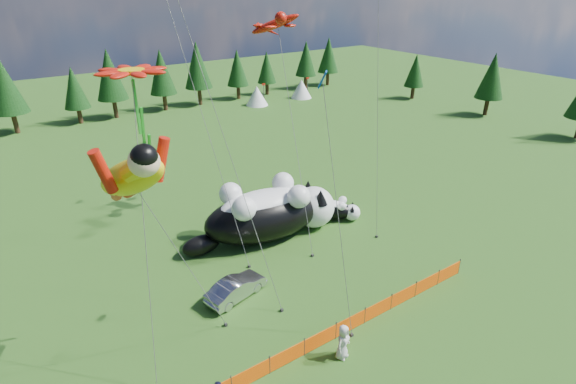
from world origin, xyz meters
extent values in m
plane|color=#103A0A|center=(0.00, 0.00, 0.00)|extent=(160.00, 160.00, 0.00)
cylinder|color=#262626|center=(-3.00, -3.00, 0.55)|extent=(0.06, 0.06, 1.10)
cylinder|color=#262626|center=(-1.00, -3.00, 0.55)|extent=(0.06, 0.06, 1.10)
cylinder|color=#262626|center=(1.00, -3.00, 0.55)|extent=(0.06, 0.06, 1.10)
cylinder|color=#262626|center=(3.00, -3.00, 0.55)|extent=(0.06, 0.06, 1.10)
cylinder|color=#262626|center=(5.00, -3.00, 0.55)|extent=(0.06, 0.06, 1.10)
cylinder|color=#262626|center=(7.00, -3.00, 0.55)|extent=(0.06, 0.06, 1.10)
cylinder|color=#262626|center=(9.00, -3.00, 0.55)|extent=(0.06, 0.06, 1.10)
cylinder|color=#262626|center=(11.00, -3.00, 0.55)|extent=(0.06, 0.06, 1.10)
cube|color=#FF5305|center=(-4.00, -3.00, 0.50)|extent=(2.00, 0.04, 0.90)
cube|color=#FF5305|center=(-2.00, -3.00, 0.50)|extent=(2.00, 0.04, 0.90)
cube|color=#FF5305|center=(0.00, -3.00, 0.50)|extent=(2.00, 0.04, 0.90)
cube|color=#FF5305|center=(2.00, -3.00, 0.50)|extent=(2.00, 0.04, 0.90)
cube|color=#FF5305|center=(4.00, -3.00, 0.50)|extent=(2.00, 0.04, 0.90)
cube|color=#FF5305|center=(6.00, -3.00, 0.50)|extent=(2.00, 0.04, 0.90)
cube|color=#FF5305|center=(8.00, -3.00, 0.50)|extent=(2.00, 0.04, 0.90)
cube|color=#FF5305|center=(10.00, -3.00, 0.50)|extent=(2.00, 0.04, 0.90)
ellipsoid|color=black|center=(3.24, 7.59, 1.72)|extent=(9.09, 5.16, 3.45)
ellipsoid|color=white|center=(3.24, 7.59, 2.59)|extent=(6.84, 3.73, 2.11)
sphere|color=white|center=(7.22, 7.05, 1.53)|extent=(3.06, 3.06, 3.06)
sphere|color=#D7537D|center=(8.51, 6.87, 1.53)|extent=(0.43, 0.43, 0.43)
ellipsoid|color=black|center=(-1.32, 8.22, 0.67)|extent=(2.84, 1.69, 1.34)
cone|color=black|center=(7.10, 6.13, 2.76)|extent=(1.07, 1.07, 1.07)
cone|color=black|center=(7.35, 7.96, 2.76)|extent=(1.07, 1.07, 1.07)
sphere|color=white|center=(5.49, 8.54, 3.35)|extent=(1.61, 1.61, 1.61)
sphere|color=white|center=(5.15, 6.07, 3.35)|extent=(1.61, 1.61, 1.61)
sphere|color=white|center=(1.51, 9.09, 3.35)|extent=(1.61, 1.61, 1.61)
sphere|color=white|center=(1.17, 6.62, 3.35)|extent=(1.61, 1.61, 1.61)
ellipsoid|color=black|center=(8.99, 7.17, 0.70)|extent=(3.67, 3.59, 1.40)
ellipsoid|color=white|center=(8.99, 7.17, 1.05)|extent=(2.72, 2.66, 0.86)
sphere|color=white|center=(10.18, 6.05, 0.62)|extent=(1.24, 1.24, 1.24)
sphere|color=#D7537D|center=(10.56, 5.69, 0.62)|extent=(0.17, 0.17, 0.17)
ellipsoid|color=black|center=(7.63, 8.46, 0.27)|extent=(1.17, 1.14, 0.54)
cone|color=black|center=(9.92, 5.78, 1.12)|extent=(0.44, 0.44, 0.44)
cone|color=black|center=(10.43, 6.32, 1.12)|extent=(0.44, 0.44, 0.44)
sphere|color=white|center=(9.96, 6.95, 1.36)|extent=(0.65, 0.65, 0.65)
sphere|color=white|center=(9.27, 6.22, 1.36)|extent=(0.65, 0.65, 0.65)
sphere|color=white|center=(8.77, 8.08, 1.36)|extent=(0.65, 0.65, 0.65)
sphere|color=white|center=(8.08, 7.34, 1.36)|extent=(0.65, 0.65, 0.65)
imported|color=#BDBCC1|center=(-1.58, 2.85, 0.63)|extent=(4.04, 2.25, 1.26)
imported|color=beige|center=(0.47, -4.13, 0.95)|extent=(1.08, 0.89, 1.90)
cylinder|color=#595959|center=(-5.20, 0.37, 5.14)|extent=(0.03, 0.03, 10.80)
cube|color=#262626|center=(-3.23, 1.03, 0.08)|extent=(0.15, 0.15, 0.16)
cylinder|color=#595959|center=(5.71, 7.56, 7.05)|extent=(0.03, 0.03, 15.95)
cube|color=#262626|center=(4.62, 3.72, 0.08)|extent=(0.15, 0.15, 0.16)
cylinder|color=#595959|center=(-6.92, 0.17, 6.89)|extent=(0.03, 0.03, 13.74)
cube|color=#1A931F|center=(-6.16, 1.26, 11.18)|extent=(0.20, 0.20, 4.33)
cylinder|color=#595959|center=(-1.61, 3.25, 9.84)|extent=(0.03, 0.03, 20.48)
cube|color=#262626|center=(-0.12, 0.31, 0.08)|extent=(0.15, 0.15, 0.16)
cylinder|color=#595959|center=(11.14, 5.69, 12.69)|extent=(0.03, 0.03, 25.75)
cube|color=#262626|center=(9.88, 3.05, 0.08)|extent=(0.15, 0.15, 0.16)
cylinder|color=#595959|center=(1.44, -2.24, 6.53)|extent=(0.03, 0.03, 12.97)
cube|color=#262626|center=(1.81, -3.34, 0.08)|extent=(0.15, 0.15, 0.16)
cylinder|color=#595959|center=(-0.50, 8.32, 9.81)|extent=(0.03, 0.03, 20.52)
cube|color=#262626|center=(0.50, 5.00, 0.08)|extent=(0.15, 0.15, 0.16)
camera|label=1|loc=(-10.98, -16.17, 16.76)|focal=28.00mm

